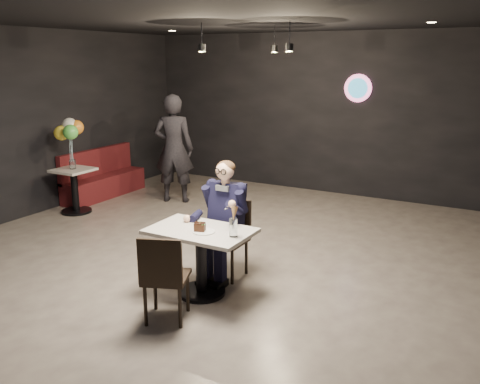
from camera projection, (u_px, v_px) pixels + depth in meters
The scene contains 17 objects.
floor at pixel (180, 270), 6.24m from camera, with size 9.00×9.00×0.00m, color gray.
wall_sign at pixel (358, 88), 9.14m from camera, with size 0.50×0.06×0.50m, color pink, non-canonical shape.
pendant_lights at pixel (256, 32), 7.20m from camera, with size 1.40×1.20×0.36m, color black.
main_table at pixel (201, 262), 5.51m from camera, with size 1.10×0.70×0.75m, color silver.
chair_far at pixel (227, 239), 5.95m from camera, with size 0.42×0.46×0.92m, color black.
chair_near at pixel (166, 275), 4.96m from camera, with size 0.42×0.46×0.92m, color black.
seated_man at pixel (227, 218), 5.89m from camera, with size 0.60×0.80×1.44m, color black.
dessert_plate at pixel (204, 232), 5.32m from camera, with size 0.24×0.24×0.01m, color white.
cake_slice at pixel (200, 227), 5.32m from camera, with size 0.11×0.09×0.08m, color black.
mint_leaf at pixel (202, 224), 5.29m from camera, with size 0.07×0.04×0.01m, color green.
sundae_glass at pixel (233, 228), 5.17m from camera, with size 0.08×0.08×0.19m, color silver.
wafer_cone at pixel (234, 214), 5.11m from camera, with size 0.07×0.07×0.14m, color tan.
booth_bench at pixel (104, 173), 9.45m from camera, with size 0.45×1.78×0.89m, color #480F17.
side_table at pixel (75, 192), 8.49m from camera, with size 0.58×0.58×0.72m, color silver.
balloon_vase at pixel (73, 164), 8.37m from camera, with size 0.10×0.10×0.15m, color silver.
balloon_bunch at pixel (70, 138), 8.26m from camera, with size 0.44×0.44×0.73m, color yellow.
passerby at pixel (174, 149), 9.02m from camera, with size 0.70×0.46×1.93m, color black.
Camera 1 is at (3.44, -4.71, 2.51)m, focal length 38.00 mm.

